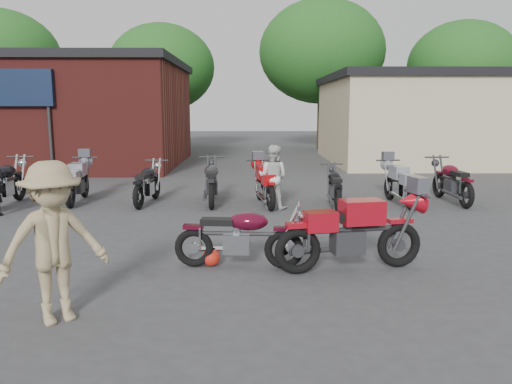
{
  "coord_description": "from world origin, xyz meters",
  "views": [
    {
      "loc": [
        -0.02,
        -6.88,
        2.34
      ],
      "look_at": [
        0.08,
        1.64,
        0.9
      ],
      "focal_mm": 35.0,
      "sensor_mm": 36.0,
      "label": 1
    }
  ],
  "objects_px": {
    "row_bike_4": "(265,182)",
    "row_bike_6": "(400,182)",
    "person_tan": "(54,243)",
    "helmet": "(211,258)",
    "row_bike_5": "(335,184)",
    "row_bike_3": "(212,179)",
    "person_light": "(273,177)",
    "sportbike": "(353,229)",
    "row_bike_0": "(5,180)",
    "row_bike_2": "(148,181)",
    "row_bike_1": "(77,179)",
    "vintage_motorcycle": "(241,233)",
    "row_bike_7": "(452,179)"
  },
  "relations": [
    {
      "from": "row_bike_4",
      "to": "row_bike_6",
      "type": "height_order",
      "value": "row_bike_4"
    },
    {
      "from": "row_bike_4",
      "to": "person_tan",
      "type": "bearing_deg",
      "value": 150.48
    },
    {
      "from": "helmet",
      "to": "row_bike_4",
      "type": "height_order",
      "value": "row_bike_4"
    },
    {
      "from": "row_bike_5",
      "to": "row_bike_3",
      "type": "bearing_deg",
      "value": 86.08
    },
    {
      "from": "person_light",
      "to": "row_bike_4",
      "type": "height_order",
      "value": "person_light"
    },
    {
      "from": "sportbike",
      "to": "row_bike_0",
      "type": "xyz_separation_m",
      "value": [
        -7.38,
        4.92,
        0.0
      ]
    },
    {
      "from": "helmet",
      "to": "row_bike_5",
      "type": "relative_size",
      "value": 0.15
    },
    {
      "from": "helmet",
      "to": "row_bike_2",
      "type": "relative_size",
      "value": 0.14
    },
    {
      "from": "row_bike_1",
      "to": "row_bike_5",
      "type": "bearing_deg",
      "value": -100.36
    },
    {
      "from": "vintage_motorcycle",
      "to": "row_bike_0",
      "type": "xyz_separation_m",
      "value": [
        -5.76,
        4.8,
        0.09
      ]
    },
    {
      "from": "row_bike_1",
      "to": "row_bike_7",
      "type": "relative_size",
      "value": 0.99
    },
    {
      "from": "sportbike",
      "to": "row_bike_2",
      "type": "relative_size",
      "value": 1.12
    },
    {
      "from": "vintage_motorcycle",
      "to": "row_bike_3",
      "type": "distance_m",
      "value": 5.16
    },
    {
      "from": "row_bike_4",
      "to": "person_light",
      "type": "bearing_deg",
      "value": -164.53
    },
    {
      "from": "row_bike_0",
      "to": "row_bike_3",
      "type": "distance_m",
      "value": 4.95
    },
    {
      "from": "vintage_motorcycle",
      "to": "person_light",
      "type": "height_order",
      "value": "person_light"
    },
    {
      "from": "person_light",
      "to": "row_bike_3",
      "type": "distance_m",
      "value": 1.61
    },
    {
      "from": "row_bike_0",
      "to": "row_bike_1",
      "type": "height_order",
      "value": "row_bike_0"
    },
    {
      "from": "person_tan",
      "to": "row_bike_7",
      "type": "distance_m",
      "value": 10.0
    },
    {
      "from": "row_bike_0",
      "to": "row_bike_4",
      "type": "relative_size",
      "value": 1.09
    },
    {
      "from": "sportbike",
      "to": "row_bike_7",
      "type": "relative_size",
      "value": 1.05
    },
    {
      "from": "row_bike_3",
      "to": "row_bike_4",
      "type": "height_order",
      "value": "row_bike_3"
    },
    {
      "from": "row_bike_1",
      "to": "row_bike_2",
      "type": "height_order",
      "value": "row_bike_1"
    },
    {
      "from": "helmet",
      "to": "row_bike_1",
      "type": "xyz_separation_m",
      "value": [
        -3.73,
        5.17,
        0.46
      ]
    },
    {
      "from": "sportbike",
      "to": "row_bike_3",
      "type": "relative_size",
      "value": 1.04
    },
    {
      "from": "vintage_motorcycle",
      "to": "person_tan",
      "type": "bearing_deg",
      "value": -132.68
    },
    {
      "from": "row_bike_0",
      "to": "row_bike_7",
      "type": "height_order",
      "value": "row_bike_0"
    },
    {
      "from": "person_tan",
      "to": "row_bike_1",
      "type": "distance_m",
      "value": 7.44
    },
    {
      "from": "row_bike_6",
      "to": "row_bike_7",
      "type": "relative_size",
      "value": 0.96
    },
    {
      "from": "row_bike_4",
      "to": "row_bike_2",
      "type": "bearing_deg",
      "value": 76.7
    },
    {
      "from": "row_bike_2",
      "to": "helmet",
      "type": "bearing_deg",
      "value": -153.21
    },
    {
      "from": "vintage_motorcycle",
      "to": "row_bike_2",
      "type": "distance_m",
      "value": 5.61
    },
    {
      "from": "sportbike",
      "to": "row_bike_2",
      "type": "distance_m",
      "value": 6.57
    },
    {
      "from": "row_bike_1",
      "to": "row_bike_5",
      "type": "xyz_separation_m",
      "value": [
        6.35,
        -0.54,
        -0.06
      ]
    },
    {
      "from": "helmet",
      "to": "row_bike_1",
      "type": "height_order",
      "value": "row_bike_1"
    },
    {
      "from": "person_light",
      "to": "person_tan",
      "type": "xyz_separation_m",
      "value": [
        -2.66,
        -6.32,
        0.15
      ]
    },
    {
      "from": "row_bike_0",
      "to": "row_bike_7",
      "type": "distance_m",
      "value": 10.92
    },
    {
      "from": "row_bike_7",
      "to": "person_tan",
      "type": "bearing_deg",
      "value": 130.79
    },
    {
      "from": "row_bike_7",
      "to": "vintage_motorcycle",
      "type": "bearing_deg",
      "value": 131.4
    },
    {
      "from": "vintage_motorcycle",
      "to": "sportbike",
      "type": "xyz_separation_m",
      "value": [
        1.61,
        -0.13,
        0.09
      ]
    },
    {
      "from": "sportbike",
      "to": "person_tan",
      "type": "xyz_separation_m",
      "value": [
        -3.61,
        -1.72,
        0.27
      ]
    },
    {
      "from": "sportbike",
      "to": "row_bike_0",
      "type": "bearing_deg",
      "value": 135.02
    },
    {
      "from": "row_bike_1",
      "to": "row_bike_3",
      "type": "height_order",
      "value": "row_bike_3"
    },
    {
      "from": "helmet",
      "to": "row_bike_4",
      "type": "distance_m",
      "value": 4.88
    },
    {
      "from": "vintage_motorcycle",
      "to": "row_bike_2",
      "type": "xyz_separation_m",
      "value": [
        -2.4,
        5.07,
        0.02
      ]
    },
    {
      "from": "helmet",
      "to": "person_light",
      "type": "height_order",
      "value": "person_light"
    },
    {
      "from": "sportbike",
      "to": "row_bike_1",
      "type": "relative_size",
      "value": 1.06
    },
    {
      "from": "person_light",
      "to": "row_bike_0",
      "type": "height_order",
      "value": "person_light"
    },
    {
      "from": "sportbike",
      "to": "person_light",
      "type": "distance_m",
      "value": 4.7
    },
    {
      "from": "row_bike_4",
      "to": "row_bike_6",
      "type": "xyz_separation_m",
      "value": [
        3.3,
        -0.02,
        -0.0
      ]
    }
  ]
}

